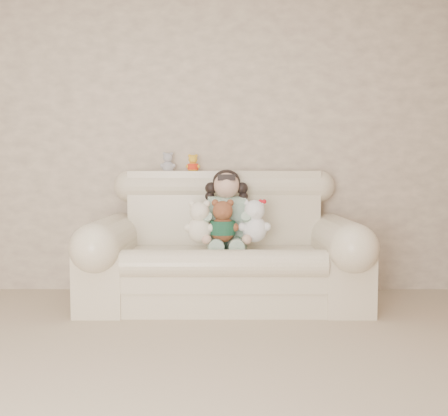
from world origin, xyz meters
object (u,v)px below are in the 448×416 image
Objects in this scene: white_cat at (254,216)px; cream_teddy at (199,217)px; brown_teddy at (223,217)px; sofa at (224,238)px; seated_child at (226,208)px.

cream_teddy is (-0.41, -0.02, -0.01)m from white_cat.
brown_teddy is 1.02× the size of cream_teddy.
white_cat is (0.24, 0.01, 0.00)m from brown_teddy.
cream_teddy is (-0.18, -0.13, 0.17)m from sofa.
white_cat reaches higher than brown_teddy.
seated_child is at bearing 76.56° from sofa.
cream_teddy is (-0.20, -0.21, -0.05)m from seated_child.
sofa is 0.30m from white_cat.
seated_child is 0.28m from white_cat.
sofa is 5.55× the size of white_cat.
sofa is 0.28m from cream_teddy.
white_cat is at bearing 4.48° from brown_teddy.
brown_teddy is at bearing -94.68° from sofa.
sofa is at bearing 86.93° from brown_teddy.
sofa is at bearing -110.16° from seated_child.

